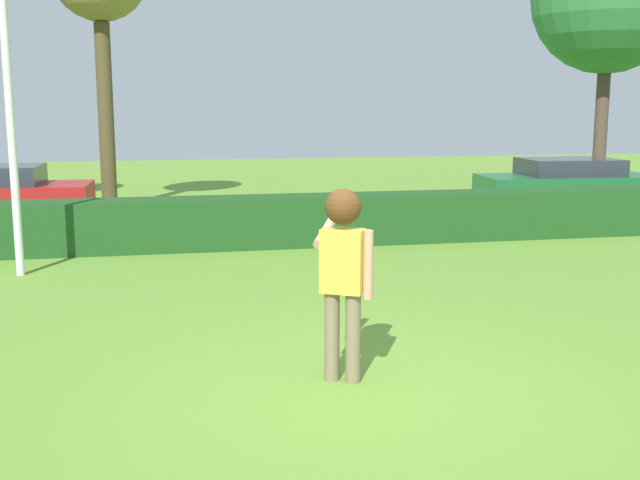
# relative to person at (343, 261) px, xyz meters

# --- Properties ---
(ground_plane) EXTENTS (60.00, 60.00, 0.00)m
(ground_plane) POSITION_rel_person_xyz_m (0.12, -0.30, -1.13)
(ground_plane) COLOR olive
(person) EXTENTS (0.51, 0.84, 1.78)m
(person) POSITION_rel_person_xyz_m (0.00, 0.00, 0.00)
(person) COLOR #7E6C51
(person) RESTS_ON ground
(frisbee) EXTENTS (0.24, 0.24, 0.04)m
(frisbee) POSITION_rel_person_xyz_m (0.24, 0.39, 0.20)
(frisbee) COLOR #268CE5
(lamppost) EXTENTS (0.24, 0.24, 5.46)m
(lamppost) POSITION_rel_person_xyz_m (-3.66, 5.36, 1.91)
(lamppost) COLOR silver
(lamppost) RESTS_ON ground
(hedge_row) EXTENTS (26.45, 0.90, 0.89)m
(hedge_row) POSITION_rel_person_xyz_m (0.12, 7.04, -0.68)
(hedge_row) COLOR #1D491C
(hedge_row) RESTS_ON ground
(parked_car_green) EXTENTS (4.31, 2.04, 1.25)m
(parked_car_green) POSITION_rel_person_xyz_m (8.00, 10.22, -0.44)
(parked_car_green) COLOR #1E6633
(parked_car_green) RESTS_ON ground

